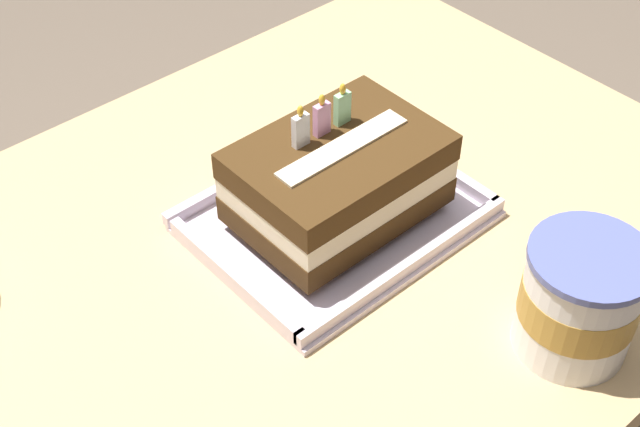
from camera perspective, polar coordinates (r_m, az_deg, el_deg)
dining_table at (r=1.10m, az=-0.88°, el=-6.01°), size 1.04×0.77×0.72m
foil_tray at (r=1.04m, az=0.93°, el=-0.25°), size 0.31×0.25×0.02m
birthday_cake at (r=0.99m, az=0.97°, el=2.46°), size 0.22×0.16×0.14m
ice_cream_tub at (r=0.91m, az=16.26°, el=-5.32°), size 0.12×0.12×0.13m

